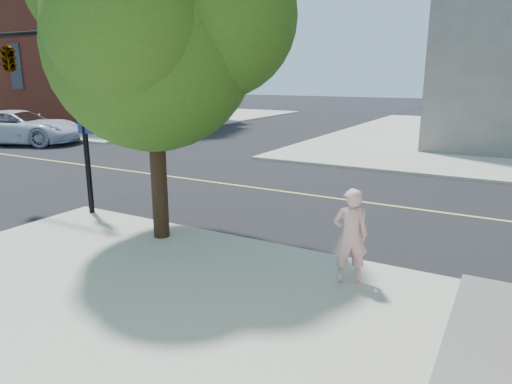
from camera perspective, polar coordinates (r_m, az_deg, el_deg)
The scene contains 9 objects.
ground at distance 12.63m, azimuth -17.22°, elevation -2.83°, with size 140.00×140.00×0.00m, color black.
road_ew at distance 15.93m, azimuth -5.50°, elevation 1.23°, with size 140.00×9.00×0.01m, color black.
sidewalk_nw at distance 43.74m, azimuth -17.81°, elevation 8.91°, with size 26.00×25.00×0.12m, color #A8AB96.
church at distance 39.20m, azimuth -19.39°, elevation 18.71°, with size 15.20×12.00×14.40m.
office_block at distance 51.16m, azimuth -25.52°, elevation 19.10°, with size 12.00×14.08×18.00m.
man_on_phone at distance 7.95m, azimuth 11.50°, elevation -5.31°, with size 0.60×0.39×1.64m, color beige.
street_tree at distance 9.84m, azimuth -12.23°, elevation 19.93°, with size 5.22×4.75×6.93m.
signal_pole at distance 14.04m, azimuth -27.18°, elevation 14.25°, with size 4.14×0.47×4.68m.
car_a at distance 27.66m, azimuth -27.04°, elevation 7.10°, with size 2.95×6.40×1.78m, color silver.
Camera 1 is at (8.91, -8.21, 3.55)m, focal length 32.56 mm.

